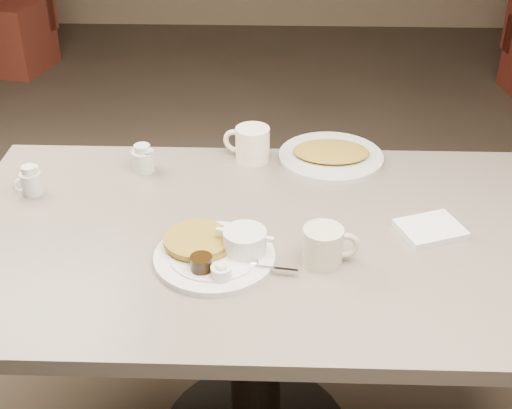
{
  "coord_description": "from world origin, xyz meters",
  "views": [
    {
      "loc": [
        0.05,
        -1.43,
        1.72
      ],
      "look_at": [
        0.0,
        0.02,
        0.82
      ],
      "focal_mm": 49.52,
      "sensor_mm": 36.0,
      "label": 1
    }
  ],
  "objects_px": {
    "diner_table": "(256,288)",
    "creamer_left": "(31,181)",
    "coffee_mug_near": "(324,245)",
    "coffee_mug_far": "(251,144)",
    "creamer_right": "(143,159)",
    "main_plate": "(218,250)",
    "hash_plate": "(331,155)"
  },
  "relations": [
    {
      "from": "creamer_right",
      "to": "coffee_mug_far",
      "type": "bearing_deg",
      "value": 14.17
    },
    {
      "from": "coffee_mug_near",
      "to": "hash_plate",
      "type": "xyz_separation_m",
      "value": [
        0.05,
        0.5,
        -0.03
      ]
    },
    {
      "from": "creamer_left",
      "to": "creamer_right",
      "type": "bearing_deg",
      "value": 25.81
    },
    {
      "from": "coffee_mug_far",
      "to": "creamer_left",
      "type": "distance_m",
      "value": 0.61
    },
    {
      "from": "main_plate",
      "to": "coffee_mug_near",
      "type": "distance_m",
      "value": 0.24
    },
    {
      "from": "main_plate",
      "to": "hash_plate",
      "type": "distance_m",
      "value": 0.57
    },
    {
      "from": "diner_table",
      "to": "coffee_mug_near",
      "type": "xyz_separation_m",
      "value": [
        0.16,
        -0.11,
        0.22
      ]
    },
    {
      "from": "creamer_left",
      "to": "hash_plate",
      "type": "distance_m",
      "value": 0.84
    },
    {
      "from": "coffee_mug_near",
      "to": "coffee_mug_far",
      "type": "height_order",
      "value": "coffee_mug_far"
    },
    {
      "from": "coffee_mug_near",
      "to": "hash_plate",
      "type": "height_order",
      "value": "coffee_mug_near"
    },
    {
      "from": "diner_table",
      "to": "main_plate",
      "type": "bearing_deg",
      "value": -128.28
    },
    {
      "from": "creamer_left",
      "to": "creamer_right",
      "type": "height_order",
      "value": "same"
    },
    {
      "from": "creamer_left",
      "to": "hash_plate",
      "type": "xyz_separation_m",
      "value": [
        0.81,
        0.22,
        -0.02
      ]
    },
    {
      "from": "diner_table",
      "to": "creamer_right",
      "type": "height_order",
      "value": "creamer_right"
    },
    {
      "from": "creamer_right",
      "to": "diner_table",
      "type": "bearing_deg",
      "value": -43.06
    },
    {
      "from": "main_plate",
      "to": "creamer_right",
      "type": "distance_m",
      "value": 0.48
    },
    {
      "from": "diner_table",
      "to": "creamer_left",
      "type": "distance_m",
      "value": 0.66
    },
    {
      "from": "main_plate",
      "to": "hash_plate",
      "type": "height_order",
      "value": "main_plate"
    },
    {
      "from": "creamer_right",
      "to": "main_plate",
      "type": "bearing_deg",
      "value": -59.44
    },
    {
      "from": "coffee_mug_near",
      "to": "creamer_right",
      "type": "relative_size",
      "value": 1.65
    },
    {
      "from": "coffee_mug_far",
      "to": "hash_plate",
      "type": "relative_size",
      "value": 0.48
    },
    {
      "from": "coffee_mug_near",
      "to": "coffee_mug_far",
      "type": "relative_size",
      "value": 0.89
    },
    {
      "from": "main_plate",
      "to": "coffee_mug_far",
      "type": "bearing_deg",
      "value": 83.21
    },
    {
      "from": "creamer_left",
      "to": "main_plate",
      "type": "bearing_deg",
      "value": -28.2
    },
    {
      "from": "diner_table",
      "to": "hash_plate",
      "type": "relative_size",
      "value": 4.83
    },
    {
      "from": "coffee_mug_far",
      "to": "creamer_right",
      "type": "distance_m",
      "value": 0.31
    },
    {
      "from": "coffee_mug_far",
      "to": "hash_plate",
      "type": "height_order",
      "value": "coffee_mug_far"
    },
    {
      "from": "coffee_mug_near",
      "to": "coffee_mug_far",
      "type": "xyz_separation_m",
      "value": [
        -0.19,
        0.49,
        0.0
      ]
    },
    {
      "from": "main_plate",
      "to": "hash_plate",
      "type": "xyz_separation_m",
      "value": [
        0.29,
        0.5,
        -0.01
      ]
    },
    {
      "from": "coffee_mug_far",
      "to": "hash_plate",
      "type": "bearing_deg",
      "value": 2.13
    },
    {
      "from": "coffee_mug_near",
      "to": "creamer_right",
      "type": "xyz_separation_m",
      "value": [
        -0.49,
        0.42,
        -0.01
      ]
    },
    {
      "from": "coffee_mug_far",
      "to": "creamer_left",
      "type": "xyz_separation_m",
      "value": [
        -0.58,
        -0.21,
        -0.01
      ]
    }
  ]
}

